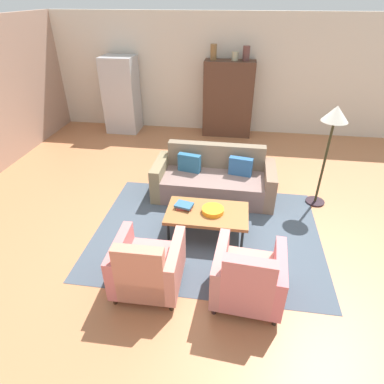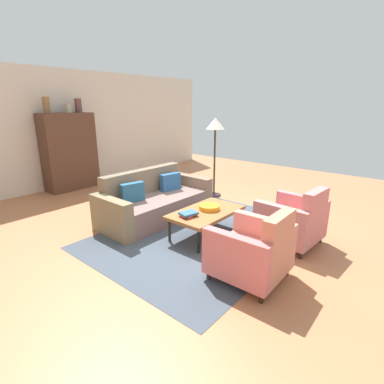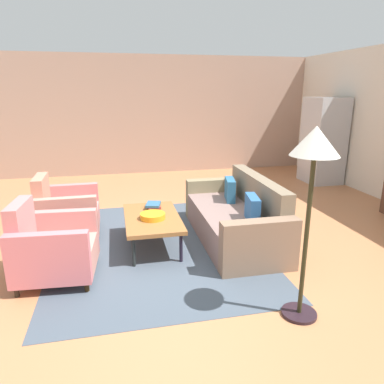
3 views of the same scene
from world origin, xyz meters
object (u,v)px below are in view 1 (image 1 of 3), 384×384
at_px(armchair_left, 147,268).
at_px(vase_tall, 213,52).
at_px(armchair_right, 248,279).
at_px(floor_lamp, 334,123).
at_px(cabinet, 228,99).
at_px(coffee_table, 207,214).
at_px(book_stack, 184,206).
at_px(refrigerator, 122,95).
at_px(fruit_bowl, 213,210).
at_px(couch, 214,180).
at_px(vase_small, 246,53).
at_px(vase_round, 235,56).

distance_m(armchair_left, vase_tall, 5.57).
distance_m(armchair_right, floor_lamp, 2.83).
bearing_deg(cabinet, floor_lamp, -60.20).
relative_size(coffee_table, book_stack, 4.14).
bearing_deg(book_stack, coffee_table, -9.02).
bearing_deg(refrigerator, fruit_bowl, -56.27).
height_order(fruit_bowl, vase_tall, vase_tall).
relative_size(couch, vase_small, 6.60).
height_order(coffee_table, armchair_left, armchair_left).
bearing_deg(armchair_right, book_stack, 131.92).
bearing_deg(coffee_table, floor_lamp, 32.53).
distance_m(armchair_left, armchair_right, 1.19).
xyz_separation_m(coffee_table, armchair_left, (-0.60, -1.17, -0.03)).
bearing_deg(armchair_left, coffee_table, 61.91).
bearing_deg(armchair_left, armchair_right, -0.90).
bearing_deg(book_stack, vase_small, 79.40).
bearing_deg(floor_lamp, armchair_left, -136.00).
height_order(armchair_left, vase_tall, vase_tall).
distance_m(vase_tall, refrigerator, 2.52).
relative_size(couch, fruit_bowl, 6.54).
height_order(cabinet, vase_small, vase_small).
xyz_separation_m(couch, book_stack, (-0.35, -1.13, 0.16)).
xyz_separation_m(book_stack, vase_small, (0.77, 4.10, 1.51)).
xyz_separation_m(armchair_left, vase_small, (1.01, 5.33, 1.62)).
relative_size(couch, book_stack, 7.28).
bearing_deg(vase_tall, vase_small, 0.00).
bearing_deg(coffee_table, cabinet, 89.11).
height_order(vase_tall, vase_small, vase_tall).
height_order(vase_round, vase_small, vase_small).
bearing_deg(fruit_bowl, armchair_left, -120.27).
relative_size(coffee_table, refrigerator, 0.65).
bearing_deg(armchair_right, fruit_bowl, 117.90).
bearing_deg(cabinet, book_stack, -95.80).
distance_m(armchair_right, vase_round, 5.56).
distance_m(coffee_table, cabinet, 4.20).
bearing_deg(refrigerator, book_stack, -60.38).
height_order(book_stack, vase_round, vase_round).
relative_size(armchair_left, book_stack, 3.04).
height_order(vase_small, refrigerator, vase_small).
bearing_deg(refrigerator, vase_round, 2.05).
xyz_separation_m(armchair_right, vase_tall, (-0.93, 5.33, 1.63)).
height_order(armchair_right, vase_round, vase_round).
distance_m(couch, refrigerator, 3.95).
distance_m(coffee_table, fruit_bowl, 0.11).
bearing_deg(vase_tall, couch, -83.56).
bearing_deg(coffee_table, book_stack, 170.98).
distance_m(armchair_right, fruit_bowl, 1.28).
relative_size(couch, armchair_left, 2.40).
xyz_separation_m(cabinet, vase_tall, (-0.40, -0.00, 1.07)).
distance_m(book_stack, cabinet, 4.15).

